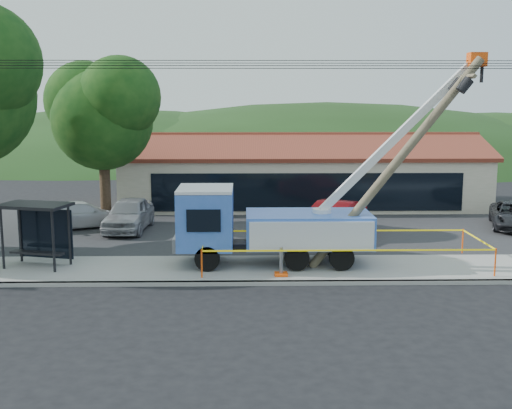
{
  "coord_description": "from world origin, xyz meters",
  "views": [
    {
      "loc": [
        0.34,
        -20.63,
        6.75
      ],
      "look_at": [
        0.81,
        5.0,
        2.52
      ],
      "focal_mm": 45.0,
      "sensor_mm": 36.0,
      "label": 1
    }
  ],
  "objects_px": {
    "utility_truck": "(269,223)",
    "car_red": "(332,238)",
    "car_white": "(82,229)",
    "car_silver": "(129,232)",
    "leaning_pole": "(403,155)",
    "bus_shelter": "(38,220)"
  },
  "relations": [
    {
      "from": "utility_truck",
      "to": "car_red",
      "type": "xyz_separation_m",
      "value": [
        3.32,
        5.38,
        -1.82
      ]
    },
    {
      "from": "utility_truck",
      "to": "leaning_pole",
      "type": "xyz_separation_m",
      "value": [
        5.18,
        -0.63,
        2.81
      ]
    },
    {
      "from": "bus_shelter",
      "to": "car_silver",
      "type": "height_order",
      "value": "bus_shelter"
    },
    {
      "from": "leaning_pole",
      "to": "car_white",
      "type": "distance_m",
      "value": 17.55
    },
    {
      "from": "utility_truck",
      "to": "car_white",
      "type": "distance_m",
      "value": 12.42
    },
    {
      "from": "car_white",
      "to": "leaning_pole",
      "type": "bearing_deg",
      "value": -149.4
    },
    {
      "from": "bus_shelter",
      "to": "car_white",
      "type": "distance_m",
      "value": 8.19
    },
    {
      "from": "utility_truck",
      "to": "car_white",
      "type": "xyz_separation_m",
      "value": [
        -9.52,
        7.77,
        -1.82
      ]
    },
    {
      "from": "car_red",
      "to": "car_silver",
      "type": "bearing_deg",
      "value": -159.46
    },
    {
      "from": "bus_shelter",
      "to": "utility_truck",
      "type": "bearing_deg",
      "value": 15.35
    },
    {
      "from": "bus_shelter",
      "to": "car_red",
      "type": "bearing_deg",
      "value": 38.25
    },
    {
      "from": "car_silver",
      "to": "car_red",
      "type": "bearing_deg",
      "value": -5.73
    },
    {
      "from": "leaning_pole",
      "to": "car_red",
      "type": "distance_m",
      "value": 7.81
    },
    {
      "from": "leaning_pole",
      "to": "utility_truck",
      "type": "bearing_deg",
      "value": 173.03
    },
    {
      "from": "car_silver",
      "to": "car_white",
      "type": "relative_size",
      "value": 1.03
    },
    {
      "from": "utility_truck",
      "to": "bus_shelter",
      "type": "distance_m",
      "value": 9.2
    },
    {
      "from": "car_white",
      "to": "car_silver",
      "type": "bearing_deg",
      "value": -135.43
    },
    {
      "from": "utility_truck",
      "to": "leaning_pole",
      "type": "height_order",
      "value": "utility_truck"
    },
    {
      "from": "car_silver",
      "to": "car_white",
      "type": "xyz_separation_m",
      "value": [
        -2.63,
        0.74,
        0.0
      ]
    },
    {
      "from": "car_white",
      "to": "car_red",
      "type": "bearing_deg",
      "value": -130.17
    },
    {
      "from": "leaning_pole",
      "to": "car_silver",
      "type": "height_order",
      "value": "leaning_pole"
    },
    {
      "from": "utility_truck",
      "to": "car_white",
      "type": "relative_size",
      "value": 2.54
    }
  ]
}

